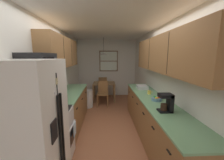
# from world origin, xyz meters

# --- Properties ---
(ground_plane) EXTENTS (12.00, 12.00, 0.00)m
(ground_plane) POSITION_xyz_m (0.00, 1.00, 0.00)
(ground_plane) COLOR #995B3D
(wall_left) EXTENTS (0.10, 9.00, 2.55)m
(wall_left) POSITION_xyz_m (-1.35, 1.00, 1.27)
(wall_left) COLOR silver
(wall_left) RESTS_ON ground
(wall_right) EXTENTS (0.10, 9.00, 2.55)m
(wall_right) POSITION_xyz_m (1.35, 1.00, 1.27)
(wall_right) COLOR silver
(wall_right) RESTS_ON ground
(wall_back) EXTENTS (4.40, 0.10, 2.55)m
(wall_back) POSITION_xyz_m (0.00, 3.65, 1.27)
(wall_back) COLOR silver
(wall_back) RESTS_ON ground
(ceiling_slab) EXTENTS (4.40, 9.00, 0.08)m
(ceiling_slab) POSITION_xyz_m (0.00, 1.00, 2.59)
(ceiling_slab) COLOR white
(refrigerator) EXTENTS (0.74, 0.78, 1.79)m
(refrigerator) POSITION_xyz_m (-0.95, -1.26, 0.90)
(refrigerator) COLOR white
(refrigerator) RESTS_ON ground
(stove_range) EXTENTS (0.66, 0.65, 1.10)m
(stove_range) POSITION_xyz_m (-0.99, -0.52, 0.47)
(stove_range) COLOR silver
(stove_range) RESTS_ON ground
(microwave_over_range) EXTENTS (0.39, 0.61, 0.34)m
(microwave_over_range) POSITION_xyz_m (-1.11, -0.52, 1.71)
(microwave_over_range) COLOR black
(counter_left) EXTENTS (0.64, 2.05, 0.90)m
(counter_left) POSITION_xyz_m (-1.00, 0.83, 0.45)
(counter_left) COLOR olive
(counter_left) RESTS_ON ground
(upper_cabinets_left) EXTENTS (0.33, 2.13, 0.72)m
(upper_cabinets_left) POSITION_xyz_m (-1.14, 0.78, 1.92)
(upper_cabinets_left) COLOR olive
(counter_right) EXTENTS (0.64, 3.40, 0.90)m
(counter_right) POSITION_xyz_m (1.00, 0.10, 0.45)
(counter_right) COLOR olive
(counter_right) RESTS_ON ground
(upper_cabinets_right) EXTENTS (0.33, 3.08, 0.74)m
(upper_cabinets_right) POSITION_xyz_m (1.14, 0.05, 1.87)
(upper_cabinets_right) COLOR olive
(dining_table) EXTENTS (0.88, 0.73, 0.74)m
(dining_table) POSITION_xyz_m (-0.13, 2.84, 0.61)
(dining_table) COLOR brown
(dining_table) RESTS_ON ground
(dining_chair_near) EXTENTS (0.43, 0.43, 0.90)m
(dining_chair_near) POSITION_xyz_m (-0.17, 2.27, 0.50)
(dining_chair_near) COLOR olive
(dining_chair_near) RESTS_ON ground
(dining_chair_far) EXTENTS (0.43, 0.43, 0.90)m
(dining_chair_far) POSITION_xyz_m (-0.20, 3.41, 0.50)
(dining_chair_far) COLOR olive
(dining_chair_far) RESTS_ON ground
(pendant_light) EXTENTS (0.32, 0.32, 0.68)m
(pendant_light) POSITION_xyz_m (-0.13, 2.84, 1.92)
(pendant_light) COLOR black
(back_window) EXTENTS (0.83, 0.05, 0.92)m
(back_window) POSITION_xyz_m (0.08, 3.58, 1.60)
(back_window) COLOR brown
(trash_bin) EXTENTS (0.34, 0.34, 0.63)m
(trash_bin) POSITION_xyz_m (-0.70, 2.08, 0.31)
(trash_bin) COLOR silver
(trash_bin) RESTS_ON ground
(storage_canister) EXTENTS (0.12, 0.12, 0.16)m
(storage_canister) POSITION_xyz_m (-1.00, -0.04, 0.98)
(storage_canister) COLOR red
(storage_canister) RESTS_ON counter_left
(dish_towel) EXTENTS (0.02, 0.16, 0.24)m
(dish_towel) POSITION_xyz_m (-0.64, -0.36, 0.50)
(dish_towel) COLOR silver
(coffee_maker) EXTENTS (0.22, 0.18, 0.31)m
(coffee_maker) POSITION_xyz_m (0.97, -0.57, 1.06)
(coffee_maker) COLOR black
(coffee_maker) RESTS_ON counter_right
(mug_by_coffeemaker) EXTENTS (0.13, 0.09, 0.09)m
(mug_by_coffeemaker) POSITION_xyz_m (1.02, 0.51, 0.94)
(mug_by_coffeemaker) COLOR #E5CC4C
(mug_by_coffeemaker) RESTS_ON counter_right
(fruit_bowl) EXTENTS (0.21, 0.21, 0.09)m
(fruit_bowl) POSITION_xyz_m (1.01, 0.01, 0.94)
(fruit_bowl) COLOR #597F9E
(fruit_bowl) RESTS_ON counter_right
(dish_rack) EXTENTS (0.28, 0.34, 0.10)m
(dish_rack) POSITION_xyz_m (0.98, 1.08, 0.95)
(dish_rack) COLOR silver
(dish_rack) RESTS_ON counter_right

